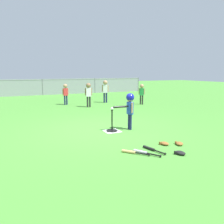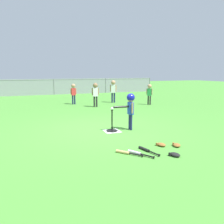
{
  "view_description": "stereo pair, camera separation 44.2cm",
  "coord_description": "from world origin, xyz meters",
  "views": [
    {
      "loc": [
        -2.4,
        -5.86,
        1.65
      ],
      "look_at": [
        0.23,
        -0.27,
        0.55
      ],
      "focal_mm": 36.19,
      "sensor_mm": 36.0,
      "label": 1
    },
    {
      "loc": [
        -1.99,
        -6.03,
        1.65
      ],
      "look_at": [
        0.23,
        -0.27,
        0.55
      ],
      "focal_mm": 36.19,
      "sensor_mm": 36.0,
      "label": 2
    }
  ],
  "objects": [
    {
      "name": "ground_plane",
      "position": [
        0.0,
        0.0,
        0.0
      ],
      "size": [
        60.0,
        60.0,
        0.0
      ],
      "primitive_type": "plane",
      "color": "#478C33"
    },
    {
      "name": "home_plate",
      "position": [
        0.23,
        -0.27,
        0.0
      ],
      "size": [
        0.44,
        0.44,
        0.01
      ],
      "primitive_type": "cube",
      "color": "white",
      "rests_on": "ground_plane"
    },
    {
      "name": "batting_tee",
      "position": [
        0.23,
        -0.27,
        0.09
      ],
      "size": [
        0.32,
        0.32,
        0.61
      ],
      "color": "black",
      "rests_on": "ground_plane"
    },
    {
      "name": "baseball_on_tee",
      "position": [
        0.23,
        -0.27,
        0.65
      ],
      "size": [
        0.07,
        0.07,
        0.07
      ],
      "primitive_type": "sphere",
      "color": "white",
      "rests_on": "batting_tee"
    },
    {
      "name": "batter_child",
      "position": [
        0.78,
        -0.3,
        0.75
      ],
      "size": [
        0.63,
        0.3,
        1.05
      ],
      "color": "#191E4C",
      "rests_on": "ground_plane"
    },
    {
      "name": "fielder_deep_right",
      "position": [
        1.11,
        4.19,
        0.73
      ],
      "size": [
        0.33,
        0.23,
        1.14
      ],
      "color": "#262626",
      "rests_on": "ground_plane"
    },
    {
      "name": "fielder_deep_center",
      "position": [
        3.86,
        3.89,
        0.67
      ],
      "size": [
        0.25,
        0.23,
        1.04
      ],
      "color": "#262626",
      "rests_on": "ground_plane"
    },
    {
      "name": "fielder_near_left",
      "position": [
        0.32,
        5.43,
        0.68
      ],
      "size": [
        0.31,
        0.21,
        1.06
      ],
      "color": "#191E4C",
      "rests_on": "ground_plane"
    },
    {
      "name": "fielder_deep_left",
      "position": [
        2.46,
        5.31,
        0.78
      ],
      "size": [
        0.34,
        0.24,
        1.21
      ],
      "color": "#191E4C",
      "rests_on": "ground_plane"
    },
    {
      "name": "spare_bat_silver",
      "position": [
        0.05,
        -2.15,
        0.03
      ],
      "size": [
        0.35,
        0.54,
        0.06
      ],
      "color": "silver",
      "rests_on": "ground_plane"
    },
    {
      "name": "spare_bat_wood",
      "position": [
        -0.16,
        -2.04,
        0.03
      ],
      "size": [
        0.42,
        0.48,
        0.06
      ],
      "color": "#DBB266",
      "rests_on": "ground_plane"
    },
    {
      "name": "spare_bat_black",
      "position": [
        0.32,
        -2.05,
        0.03
      ],
      "size": [
        0.19,
        0.6,
        0.06
      ],
      "color": "black",
      "rests_on": "ground_plane"
    },
    {
      "name": "glove_by_plate",
      "position": [
        1.11,
        -2.03,
        0.04
      ],
      "size": [
        0.25,
        0.27,
        0.07
      ],
      "color": "brown",
      "rests_on": "ground_plane"
    },
    {
      "name": "glove_near_bats",
      "position": [
        0.8,
        -1.88,
        0.04
      ],
      "size": [
        0.2,
        0.24,
        0.07
      ],
      "color": "brown",
      "rests_on": "ground_plane"
    },
    {
      "name": "glove_tossed_aside",
      "position": [
        0.7,
        -2.51,
        0.04
      ],
      "size": [
        0.21,
        0.25,
        0.07
      ],
      "color": "black",
      "rests_on": "ground_plane"
    },
    {
      "name": "outfield_fence",
      "position": [
        0.0,
        10.9,
        0.62
      ],
      "size": [
        16.06,
        0.06,
        1.15
      ],
      "color": "slate",
      "rests_on": "ground_plane"
    }
  ]
}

